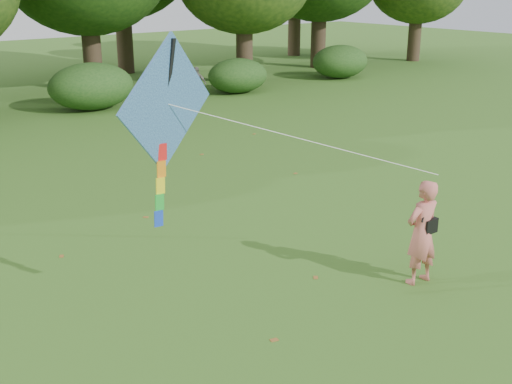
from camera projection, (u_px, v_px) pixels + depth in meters
ground at (379, 290)px, 11.03m from camera, size 100.00×100.00×0.00m
man_kite_flyer at (422, 232)px, 11.05m from camera, size 0.72×0.50×1.88m
bystander_right at (196, 84)px, 27.70m from camera, size 0.83×0.88×1.47m
crossbody_bag at (428, 225)px, 11.06m from camera, size 0.43×0.20×0.73m
flying_kite at (167, 108)px, 9.42m from camera, size 5.10×2.30×2.93m
shrub_band at (0, 100)px, 23.41m from camera, size 39.15×3.22×1.88m
fallen_leaves at (166, 195)px, 15.83m from camera, size 10.36×12.02×0.01m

